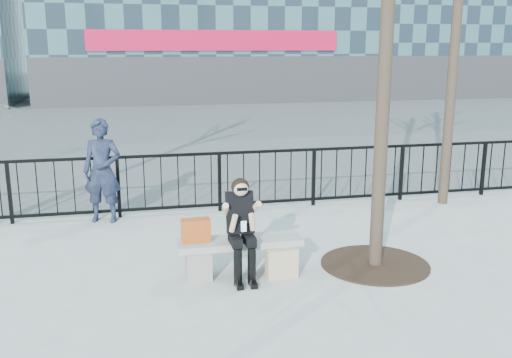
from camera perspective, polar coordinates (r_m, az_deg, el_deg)
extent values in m
plane|color=#989893|center=(7.75, -1.65, -9.44)|extent=(120.00, 120.00, 0.00)
cube|color=#474747|center=(22.26, -8.91, 5.42)|extent=(60.00, 23.00, 0.01)
cube|color=black|center=(10.29, -4.81, 2.53)|extent=(14.00, 0.05, 0.05)
cube|color=black|center=(10.51, -4.71, -2.61)|extent=(14.00, 0.05, 0.05)
cube|color=#2D2D30|center=(29.36, -3.95, 9.76)|extent=(18.00, 0.08, 2.40)
cube|color=#AB0B30|center=(29.24, -4.00, 13.67)|extent=(12.60, 0.12, 1.00)
cylinder|color=black|center=(11.26, 19.46, 15.15)|extent=(0.18, 0.18, 7.00)
cylinder|color=black|center=(8.19, 11.80, -8.33)|extent=(1.50, 1.50, 0.02)
cube|color=slate|center=(7.60, -5.78, -8.34)|extent=(0.32, 0.38, 0.40)
cube|color=slate|center=(7.78, 2.36, -7.74)|extent=(0.32, 0.38, 0.40)
cube|color=gray|center=(7.59, -1.67, -6.33)|extent=(1.65, 0.46, 0.09)
cube|color=#B04715|center=(7.46, -6.04, -5.13)|extent=(0.38, 0.20, 0.31)
cube|color=beige|center=(7.55, 2.59, -8.44)|extent=(0.43, 0.18, 0.39)
imported|color=black|center=(10.06, -15.12, 0.79)|extent=(0.74, 0.58, 1.79)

